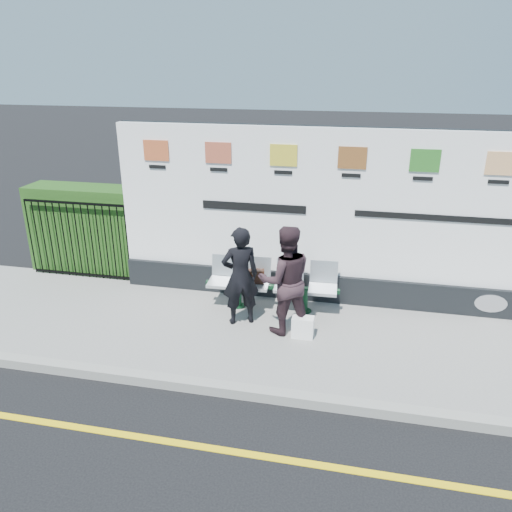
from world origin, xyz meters
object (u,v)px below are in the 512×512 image
(woman_left, at_px, (240,276))
(woman_right, at_px, (285,280))
(bench, at_px, (272,297))
(billboard, at_px, (347,231))

(woman_left, distance_m, woman_right, 0.75)
(woman_right, bearing_deg, woman_left, -30.24)
(bench, relative_size, woman_left, 1.34)
(woman_left, xyz_separation_m, woman_right, (0.74, -0.12, 0.05))
(billboard, bearing_deg, bench, -153.95)
(woman_left, height_order, woman_right, woman_right)
(billboard, relative_size, bench, 3.67)
(billboard, distance_m, woman_left, 2.01)
(billboard, distance_m, bench, 1.69)
(bench, bearing_deg, woman_right, -66.51)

